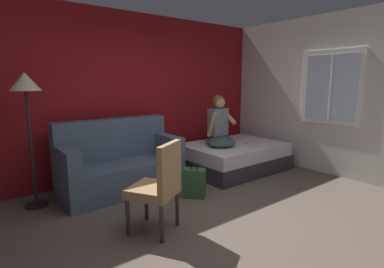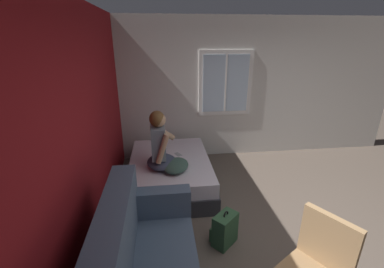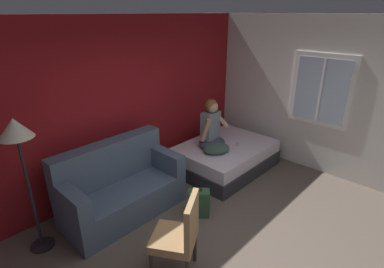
{
  "view_description": "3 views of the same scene",
  "coord_description": "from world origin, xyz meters",
  "px_view_note": "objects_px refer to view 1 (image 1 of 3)",
  "views": [
    {
      "loc": [
        -2.2,
        -2.16,
        1.6
      ],
      "look_at": [
        0.69,
        1.56,
        0.76
      ],
      "focal_mm": 28.0,
      "sensor_mm": 36.0,
      "label": 1
    },
    {
      "loc": [
        -2.1,
        1.62,
        2.31
      ],
      "look_at": [
        1.07,
        1.25,
        1.11
      ],
      "focal_mm": 24.0,
      "sensor_mm": 36.0,
      "label": 2
    },
    {
      "loc": [
        -2.4,
        -1.43,
        2.73
      ],
      "look_at": [
        0.54,
        1.35,
        1.07
      ],
      "focal_mm": 28.0,
      "sensor_mm": 36.0,
      "label": 3
    }
  ],
  "objects_px": {
    "person_seated": "(219,124)",
    "cell_phone": "(246,144)",
    "side_chair": "(159,184)",
    "throw_pillow": "(222,143)",
    "backpack": "(194,183)",
    "floor_lamp": "(26,95)",
    "couch": "(119,164)",
    "bed": "(234,157)"
  },
  "relations": [
    {
      "from": "person_seated",
      "to": "cell_phone",
      "type": "height_order",
      "value": "person_seated"
    },
    {
      "from": "side_chair",
      "to": "throw_pillow",
      "type": "height_order",
      "value": "side_chair"
    },
    {
      "from": "backpack",
      "to": "floor_lamp",
      "type": "relative_size",
      "value": 0.27
    },
    {
      "from": "person_seated",
      "to": "backpack",
      "type": "relative_size",
      "value": 1.91
    },
    {
      "from": "couch",
      "to": "throw_pillow",
      "type": "height_order",
      "value": "couch"
    },
    {
      "from": "bed",
      "to": "person_seated",
      "type": "xyz_separation_m",
      "value": [
        -0.25,
        0.14,
        0.6
      ]
    },
    {
      "from": "bed",
      "to": "floor_lamp",
      "type": "distance_m",
      "value": 3.43
    },
    {
      "from": "bed",
      "to": "throw_pillow",
      "type": "height_order",
      "value": "throw_pillow"
    },
    {
      "from": "bed",
      "to": "throw_pillow",
      "type": "distance_m",
      "value": 0.49
    },
    {
      "from": "floor_lamp",
      "to": "backpack",
      "type": "bearing_deg",
      "value": -28.83
    },
    {
      "from": "bed",
      "to": "floor_lamp",
      "type": "xyz_separation_m",
      "value": [
        -3.19,
        0.42,
        1.19
      ]
    },
    {
      "from": "bed",
      "to": "throw_pillow",
      "type": "relative_size",
      "value": 3.7
    },
    {
      "from": "couch",
      "to": "throw_pillow",
      "type": "xyz_separation_m",
      "value": [
        1.71,
        -0.37,
        0.16
      ]
    },
    {
      "from": "bed",
      "to": "floor_lamp",
      "type": "height_order",
      "value": "floor_lamp"
    },
    {
      "from": "person_seated",
      "to": "cell_phone",
      "type": "bearing_deg",
      "value": -36.29
    },
    {
      "from": "side_chair",
      "to": "backpack",
      "type": "height_order",
      "value": "side_chair"
    },
    {
      "from": "couch",
      "to": "bed",
      "type": "bearing_deg",
      "value": -8.09
    },
    {
      "from": "side_chair",
      "to": "person_seated",
      "type": "relative_size",
      "value": 1.12
    },
    {
      "from": "side_chair",
      "to": "backpack",
      "type": "bearing_deg",
      "value": 30.9
    },
    {
      "from": "bed",
      "to": "side_chair",
      "type": "bearing_deg",
      "value": -153.72
    },
    {
      "from": "backpack",
      "to": "side_chair",
      "type": "bearing_deg",
      "value": -149.1
    },
    {
      "from": "backpack",
      "to": "floor_lamp",
      "type": "distance_m",
      "value": 2.41
    },
    {
      "from": "person_seated",
      "to": "floor_lamp",
      "type": "relative_size",
      "value": 0.51
    },
    {
      "from": "cell_phone",
      "to": "floor_lamp",
      "type": "xyz_separation_m",
      "value": [
        -3.33,
        0.56,
        0.94
      ]
    },
    {
      "from": "bed",
      "to": "cell_phone",
      "type": "xyz_separation_m",
      "value": [
        0.15,
        -0.15,
        0.25
      ]
    },
    {
      "from": "backpack",
      "to": "throw_pillow",
      "type": "bearing_deg",
      "value": 26.67
    },
    {
      "from": "bed",
      "to": "couch",
      "type": "distance_m",
      "value": 2.11
    },
    {
      "from": "couch",
      "to": "backpack",
      "type": "bearing_deg",
      "value": -51.12
    },
    {
      "from": "backpack",
      "to": "cell_phone",
      "type": "distance_m",
      "value": 1.61
    },
    {
      "from": "person_seated",
      "to": "floor_lamp",
      "type": "bearing_deg",
      "value": 174.72
    },
    {
      "from": "couch",
      "to": "cell_phone",
      "type": "distance_m",
      "value": 2.27
    },
    {
      "from": "cell_phone",
      "to": "floor_lamp",
      "type": "height_order",
      "value": "floor_lamp"
    },
    {
      "from": "bed",
      "to": "backpack",
      "type": "relative_size",
      "value": 3.88
    },
    {
      "from": "backpack",
      "to": "cell_phone",
      "type": "xyz_separation_m",
      "value": [
        1.52,
        0.44,
        0.29
      ]
    },
    {
      "from": "floor_lamp",
      "to": "bed",
      "type": "bearing_deg",
      "value": -7.43
    },
    {
      "from": "side_chair",
      "to": "backpack",
      "type": "distance_m",
      "value": 1.11
    },
    {
      "from": "person_seated",
      "to": "floor_lamp",
      "type": "xyz_separation_m",
      "value": [
        -2.94,
        0.27,
        0.59
      ]
    },
    {
      "from": "side_chair",
      "to": "throw_pillow",
      "type": "relative_size",
      "value": 2.04
    },
    {
      "from": "couch",
      "to": "side_chair",
      "type": "height_order",
      "value": "couch"
    },
    {
      "from": "couch",
      "to": "floor_lamp",
      "type": "relative_size",
      "value": 1.0
    },
    {
      "from": "person_seated",
      "to": "cell_phone",
      "type": "xyz_separation_m",
      "value": [
        0.4,
        -0.29,
        -0.35
      ]
    },
    {
      "from": "bed",
      "to": "throw_pillow",
      "type": "xyz_separation_m",
      "value": [
        -0.37,
        -0.08,
        0.31
      ]
    }
  ]
}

